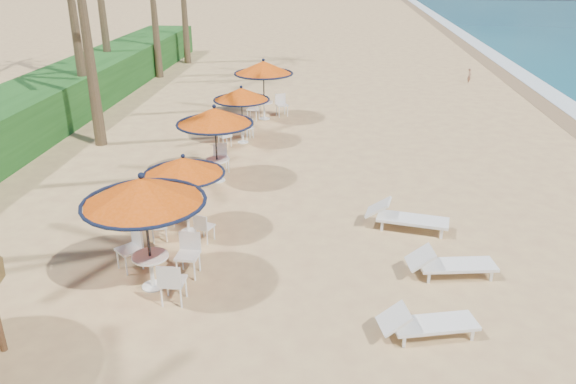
% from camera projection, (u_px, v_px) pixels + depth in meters
% --- Properties ---
extents(ground, '(160.00, 160.00, 0.00)m').
position_uv_depth(ground, '(409.00, 311.00, 11.31)').
color(ground, tan).
rests_on(ground, ground).
extents(scrub_hedge, '(3.00, 40.00, 1.80)m').
position_uv_depth(scrub_hedge, '(32.00, 111.00, 22.07)').
color(scrub_hedge, '#194716').
rests_on(scrub_hedge, ground).
extents(station_0, '(2.54, 2.54, 2.65)m').
position_uv_depth(station_0, '(146.00, 204.00, 11.39)').
color(station_0, black).
rests_on(station_0, ground).
extents(station_1, '(2.04, 2.04, 2.13)m').
position_uv_depth(station_1, '(183.00, 176.00, 13.87)').
color(station_1, black).
rests_on(station_1, ground).
extents(station_2, '(2.36, 2.36, 2.47)m').
position_uv_depth(station_2, '(214.00, 123.00, 17.00)').
color(station_2, black).
rests_on(station_2, ground).
extents(station_3, '(2.09, 2.09, 2.18)m').
position_uv_depth(station_3, '(241.00, 101.00, 20.68)').
color(station_3, black).
rests_on(station_3, ground).
extents(station_4, '(2.49, 2.49, 2.60)m').
position_uv_depth(station_4, '(264.00, 73.00, 23.49)').
color(station_4, black).
rests_on(station_4, ground).
extents(lounger_near, '(1.95, 1.00, 0.67)m').
position_uv_depth(lounger_near, '(425.00, 323.00, 10.43)').
color(lounger_near, white).
rests_on(lounger_near, ground).
extents(lounger_mid, '(2.03, 0.88, 0.71)m').
position_uv_depth(lounger_mid, '(448.00, 263.00, 12.39)').
color(lounger_mid, white).
rests_on(lounger_mid, ground).
extents(lounger_far, '(2.21, 1.09, 0.76)m').
position_uv_depth(lounger_far, '(404.00, 217.00, 14.51)').
color(lounger_far, white).
rests_on(lounger_far, ground).
extents(person, '(0.30, 0.36, 0.85)m').
position_uv_depth(person, '(470.00, 75.00, 30.78)').
color(person, '#95634C').
rests_on(person, ground).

